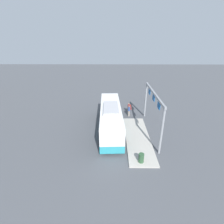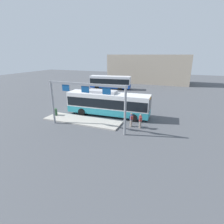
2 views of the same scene
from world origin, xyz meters
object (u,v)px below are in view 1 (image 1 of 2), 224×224
object	(u,v)px
person_boarding	(129,108)
bus_main	(111,116)
person_waiting_near	(129,111)
trash_bin	(141,158)

from	to	relation	value
person_boarding	bus_main	bearing A→B (deg)	39.26
bus_main	person_boarding	size ratio (longest dim) A/B	6.80
person_boarding	person_waiting_near	size ratio (longest dim) A/B	1.00
bus_main	trash_bin	bearing A→B (deg)	-158.04
person_boarding	person_waiting_near	world-z (taller)	same
bus_main	person_waiting_near	size ratio (longest dim) A/B	6.80
person_boarding	trash_bin	size ratio (longest dim) A/B	1.86
bus_main	person_boarding	distance (m)	5.90
person_waiting_near	bus_main	bearing A→B (deg)	27.18
person_waiting_near	trash_bin	distance (m)	10.57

